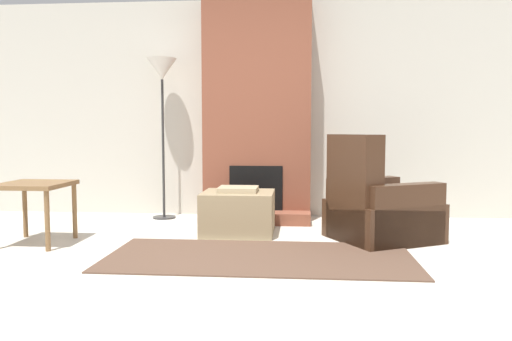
{
  "coord_description": "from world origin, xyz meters",
  "views": [
    {
      "loc": [
        0.48,
        -3.43,
        1.05
      ],
      "look_at": [
        0.0,
        2.2,
        0.58
      ],
      "focal_mm": 35.0,
      "sensor_mm": 36.0,
      "label": 1
    }
  ],
  "objects": [
    {
      "name": "side_table",
      "position": [
        -1.92,
        0.9,
        0.48
      ],
      "size": [
        0.58,
        0.61,
        0.57
      ],
      "color": "brown",
      "rests_on": "ground_plane"
    },
    {
      "name": "wall_back",
      "position": [
        0.0,
        2.65,
        1.3
      ],
      "size": [
        7.66,
        0.06,
        2.6
      ],
      "primitive_type": "cube",
      "color": "beige",
      "rests_on": "ground_plane"
    },
    {
      "name": "area_rug",
      "position": [
        0.17,
        0.57,
        0.01
      ],
      "size": [
        2.51,
        1.14,
        0.01
      ],
      "primitive_type": "cube",
      "color": "brown",
      "rests_on": "ground_plane"
    },
    {
      "name": "floor_lamp_left",
      "position": [
        -1.11,
        2.32,
        1.64
      ],
      "size": [
        0.34,
        0.34,
        1.88
      ],
      "color": "#333333",
      "rests_on": "ground_plane"
    },
    {
      "name": "ottoman",
      "position": [
        -0.12,
        1.51,
        0.22
      ],
      "size": [
        0.71,
        0.62,
        0.48
      ],
      "color": "#998460",
      "rests_on": "ground_plane"
    },
    {
      "name": "ground_plane",
      "position": [
        0.0,
        0.0,
        0.0
      ],
      "size": [
        24.0,
        24.0,
        0.0
      ],
      "primitive_type": "plane",
      "color": "beige"
    },
    {
      "name": "armchair",
      "position": [
        1.22,
        1.31,
        0.29
      ],
      "size": [
        1.14,
        1.11,
        1.0
      ],
      "rotation": [
        0.0,
        0.0,
        2.06
      ],
      "color": "#422819",
      "rests_on": "ground_plane"
    },
    {
      "name": "fireplace",
      "position": [
        0.0,
        2.4,
        1.26
      ],
      "size": [
        1.24,
        0.7,
        2.6
      ],
      "color": "brown",
      "rests_on": "ground_plane"
    }
  ]
}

